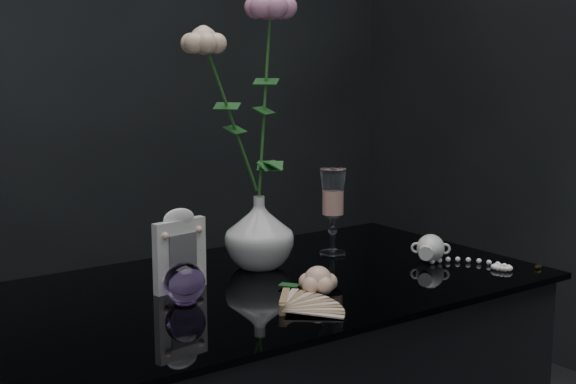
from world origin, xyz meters
TOP-DOWN VIEW (x-y plane):
  - vase at (0.05, 0.15)m, footprint 0.14×0.14m
  - wine_glass at (0.24, 0.15)m, footprint 0.06×0.06m
  - picture_frame at (-0.15, 0.10)m, footprint 0.12×0.10m
  - paperweight at (-0.18, 0.03)m, footprint 0.09×0.09m
  - paper_fan at (-0.08, -0.12)m, footprint 0.25×0.23m
  - loose_rose at (0.04, -0.07)m, footprint 0.16×0.18m
  - pearl_jar at (0.37, -0.02)m, footprint 0.29×0.29m
  - roses at (0.03, 0.15)m, footprint 0.24×0.11m

SIDE VIEW (x-z plane):
  - paper_fan at x=-0.08m, z-range 0.76..0.78m
  - loose_rose at x=0.04m, z-range 0.76..0.81m
  - pearl_jar at x=0.37m, z-range 0.76..0.82m
  - paperweight at x=-0.18m, z-range 0.76..0.83m
  - vase at x=0.05m, z-range 0.76..0.91m
  - picture_frame at x=-0.15m, z-range 0.76..0.91m
  - wine_glass at x=0.24m, z-range 0.76..0.94m
  - roses at x=0.03m, z-range 0.88..1.34m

